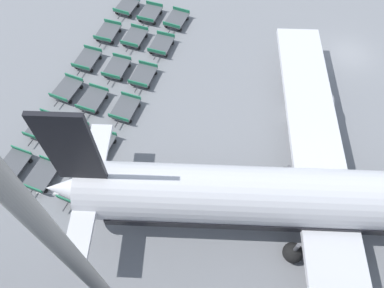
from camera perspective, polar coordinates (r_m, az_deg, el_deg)
The scene contains 22 objects.
ground_plane at distance 38.44m, azimuth 22.86°, elevation 12.55°, with size 500.00×500.00×0.00m, color gray.
airplane at distance 25.58m, azimuth 21.84°, elevation -7.98°, with size 33.22×38.11×10.93m.
baggage_dolly_row_near_col_a at distance 40.52m, azimuth -9.89°, elevation 19.94°, with size 3.33×2.28×0.92m.
baggage_dolly_row_near_col_b at distance 37.84m, azimuth -12.69°, elevation 16.25°, with size 3.30×2.11×0.92m.
baggage_dolly_row_near_col_c at distance 35.61m, azimuth -15.66°, elevation 12.29°, with size 3.31×2.15×0.92m.
baggage_dolly_row_near_col_d at distance 33.65m, azimuth -18.51°, elevation 7.91°, with size 3.33×2.30×0.92m.
baggage_dolly_row_near_col_e at distance 31.83m, azimuth -21.86°, elevation 2.51°, with size 3.33×2.25×0.92m.
baggage_dolly_row_near_col_f at distance 30.66m, azimuth -25.60°, elevation -2.91°, with size 3.33×2.24×0.92m.
baggage_dolly_row_mid_a_col_a at distance 39.33m, azimuth -6.41°, elevation 19.14°, with size 3.31×2.16×0.92m.
baggage_dolly_row_mid_a_col_b at distance 36.86m, azimuth -8.73°, elevation 15.75°, with size 3.32×2.17×0.92m.
baggage_dolly_row_mid_a_col_c at distance 34.27m, azimuth -11.40°, elevation 11.29°, with size 3.31×2.13×0.92m.
baggage_dolly_row_mid_a_col_d at distance 32.27m, azimuth -14.90°, elevation 6.54°, with size 3.32×2.21×0.92m.
baggage_dolly_row_mid_a_col_e at distance 30.52m, azimuth -17.77°, elevation 1.29°, with size 3.30×2.10×0.92m.
baggage_dolly_row_mid_a_col_f at distance 29.35m, azimuth -21.89°, elevation -4.46°, with size 3.33×2.24×0.92m.
baggage_dolly_row_mid_b_col_a at distance 38.44m, azimuth -2.38°, elevation 18.41°, with size 3.33×2.27×0.92m.
baggage_dolly_row_mid_b_col_b at distance 35.84m, azimuth -4.69°, elevation 14.83°, with size 3.31×2.13×0.92m.
baggage_dolly_row_mid_b_col_c at distance 33.25m, azimuth -7.44°, elevation 10.29°, with size 3.31×2.13×0.92m.
baggage_dolly_row_mid_b_col_d at distance 31.10m, azimuth -10.14°, elevation 5.34°, with size 3.32×2.18×0.92m.
baggage_dolly_row_mid_b_col_e at distance 29.41m, azimuth -13.90°, elevation -0.21°, with size 3.32×2.20×0.92m.
baggage_dolly_row_mid_b_col_f at distance 28.02m, azimuth -17.05°, elevation -6.33°, with size 3.33×2.28×0.92m.
apron_light_mast at distance 10.23m, azimuth -22.94°, elevation -10.20°, with size 2.00×0.70×28.73m.
stand_guidance_stripe at distance 27.00m, azimuth 3.37°, elevation -8.29°, with size 3.43×25.44×0.01m.
Camera 1 is at (27.78, -10.18, 24.54)m, focal length 35.00 mm.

